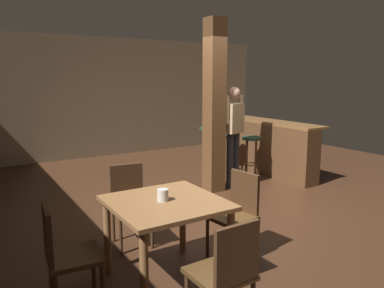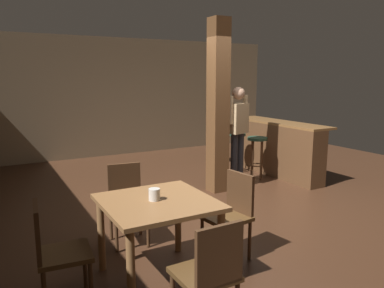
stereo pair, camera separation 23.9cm
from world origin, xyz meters
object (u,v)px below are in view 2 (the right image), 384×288
at_px(chair_west, 54,249).
at_px(bar_counter, 275,148).
at_px(bar_stool_near, 257,147).
at_px(bar_stool_mid, 237,144).
at_px(chair_north, 127,199).
at_px(napkin_cup, 154,194).
at_px(chair_south, 210,272).
at_px(standing_person, 238,130).
at_px(dining_table, 158,213).
at_px(bar_stool_far, 215,137).
at_px(chair_east, 232,211).

xyz_separation_m(chair_west, bar_counter, (4.48, 2.43, 0.02)).
xyz_separation_m(bar_stool_near, bar_stool_mid, (-0.02, 0.60, -0.02)).
xyz_separation_m(chair_north, napkin_cup, (-0.05, -0.91, 0.32)).
height_order(chair_south, standing_person, standing_person).
bearing_deg(dining_table, bar_counter, 34.38).
bearing_deg(standing_person, bar_stool_near, 23.26).
relative_size(dining_table, bar_stool_far, 1.25).
distance_m(napkin_cup, bar_stool_far, 4.90).
height_order(chair_south, napkin_cup, chair_south).
relative_size(chair_south, chair_west, 1.00).
bearing_deg(chair_south, bar_stool_near, 46.90).
height_order(chair_east, chair_north, same).
relative_size(chair_east, bar_stool_near, 1.13).
xyz_separation_m(chair_east, napkin_cup, (-0.87, -0.01, 0.32)).
relative_size(dining_table, chair_south, 1.10).
distance_m(bar_counter, bar_stool_far, 1.48).
xyz_separation_m(standing_person, bar_stool_near, (0.66, 0.28, -0.41)).
distance_m(chair_south, bar_stool_near, 4.44).
bearing_deg(bar_stool_near, bar_stool_far, 89.29).
xyz_separation_m(standing_person, bar_stool_mid, (0.64, 0.88, -0.42)).
bearing_deg(napkin_cup, chair_east, 0.74).
distance_m(bar_counter, bar_stool_mid, 0.73).
distance_m(napkin_cup, bar_stool_mid, 4.22).
bearing_deg(chair_east, chair_west, -179.15).
distance_m(chair_north, standing_person, 2.66).
xyz_separation_m(chair_south, bar_stool_mid, (3.02, 3.84, 0.07)).
bearing_deg(chair_north, chair_south, -90.68).
bearing_deg(standing_person, bar_stool_far, 69.17).
xyz_separation_m(chair_east, chair_south, (-0.85, -0.94, 0.00)).
xyz_separation_m(bar_stool_near, bar_stool_far, (0.02, 1.49, -0.00)).
bearing_deg(bar_stool_near, chair_east, -133.53).
xyz_separation_m(napkin_cup, bar_stool_far, (3.08, 3.81, -0.23)).
distance_m(chair_east, standing_person, 2.59).
relative_size(chair_north, bar_stool_mid, 1.13).
distance_m(chair_east, bar_stool_far, 4.39).
height_order(chair_east, standing_person, standing_person).
bearing_deg(chair_east, dining_table, -178.29).
relative_size(bar_stool_near, bar_stool_mid, 1.00).
height_order(chair_north, bar_stool_mid, chair_north).
bearing_deg(chair_east, bar_stool_far, 59.82).
distance_m(dining_table, standing_person, 3.16).
distance_m(chair_north, chair_south, 1.84).
bearing_deg(chair_west, bar_stool_far, 43.89).
xyz_separation_m(chair_north, chair_west, (-0.94, -0.93, 0.00)).
relative_size(napkin_cup, bar_counter, 0.05).
height_order(chair_east, chair_west, same).
bearing_deg(chair_west, chair_north, 44.54).
distance_m(chair_north, chair_west, 1.32).
distance_m(dining_table, chair_west, 0.93).
relative_size(chair_east, chair_west, 1.00).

